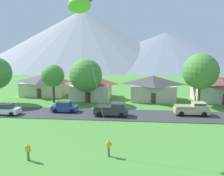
{
  "coord_description": "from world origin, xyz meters",
  "views": [
    {
      "loc": [
        1.37,
        -9.82,
        10.29
      ],
      "look_at": [
        -0.88,
        13.4,
        6.34
      ],
      "focal_mm": 37.52,
      "sensor_mm": 36.0,
      "label": 1
    }
  ],
  "objects_px": {
    "parked_car_white_mid_west": "(6,109)",
    "tree_near_left": "(200,71)",
    "tree_center": "(53,76)",
    "watcher_person": "(28,152)",
    "house_left_center": "(152,87)",
    "house_rightmost": "(45,84)",
    "tree_near_right": "(86,75)",
    "house_leftmost": "(219,88)",
    "kite_flyer_with_kite": "(80,9)",
    "pickup_truck_sand_east_side": "(192,109)",
    "pickup_truck_charcoal_west_side": "(112,109)",
    "parked_car_blue_mid_east": "(64,107)",
    "house_right_center": "(92,87)"
  },
  "relations": [
    {
      "from": "parked_car_white_mid_west",
      "to": "tree_near_left",
      "type": "bearing_deg",
      "value": 15.37
    },
    {
      "from": "tree_near_left",
      "to": "parked_car_white_mid_west",
      "type": "distance_m",
      "value": 33.26
    },
    {
      "from": "tree_center",
      "to": "watcher_person",
      "type": "bearing_deg",
      "value": -76.31
    },
    {
      "from": "house_left_center",
      "to": "house_rightmost",
      "type": "xyz_separation_m",
      "value": [
        -23.55,
        3.01,
        -0.17
      ]
    },
    {
      "from": "tree_near_right",
      "to": "house_left_center",
      "type": "bearing_deg",
      "value": 17.23
    },
    {
      "from": "house_leftmost",
      "to": "tree_center",
      "type": "xyz_separation_m",
      "value": [
        -32.11,
        -4.68,
        2.69
      ]
    },
    {
      "from": "tree_near_right",
      "to": "kite_flyer_with_kite",
      "type": "relative_size",
      "value": 0.55
    },
    {
      "from": "pickup_truck_sand_east_side",
      "to": "house_rightmost",
      "type": "bearing_deg",
      "value": 154.82
    },
    {
      "from": "kite_flyer_with_kite",
      "to": "pickup_truck_charcoal_west_side",
      "type": "bearing_deg",
      "value": 78.35
    },
    {
      "from": "parked_car_blue_mid_east",
      "to": "kite_flyer_with_kite",
      "type": "xyz_separation_m",
      "value": [
        5.75,
        -12.2,
        13.34
      ]
    },
    {
      "from": "house_rightmost",
      "to": "pickup_truck_charcoal_west_side",
      "type": "relative_size",
      "value": 1.87
    },
    {
      "from": "tree_near_left",
      "to": "tree_center",
      "type": "distance_m",
      "value": 26.98
    },
    {
      "from": "kite_flyer_with_kite",
      "to": "house_rightmost",
      "type": "bearing_deg",
      "value": 118.99
    },
    {
      "from": "house_right_center",
      "to": "parked_car_blue_mid_east",
      "type": "xyz_separation_m",
      "value": [
        -2.5,
        -11.06,
        -1.59
      ]
    },
    {
      "from": "watcher_person",
      "to": "house_rightmost",
      "type": "bearing_deg",
      "value": 108.54
    },
    {
      "from": "house_leftmost",
      "to": "tree_near_left",
      "type": "xyz_separation_m",
      "value": [
        -5.15,
        -4.82,
        3.81
      ]
    },
    {
      "from": "house_leftmost",
      "to": "tree_near_left",
      "type": "bearing_deg",
      "value": -136.89
    },
    {
      "from": "pickup_truck_charcoal_west_side",
      "to": "kite_flyer_with_kite",
      "type": "relative_size",
      "value": 0.34
    },
    {
      "from": "house_right_center",
      "to": "pickup_truck_charcoal_west_side",
      "type": "height_order",
      "value": "house_right_center"
    },
    {
      "from": "tree_near_left",
      "to": "pickup_truck_sand_east_side",
      "type": "xyz_separation_m",
      "value": [
        -2.58,
        -6.21,
        -5.24
      ]
    },
    {
      "from": "house_right_center",
      "to": "tree_near_left",
      "type": "height_order",
      "value": "tree_near_left"
    },
    {
      "from": "house_rightmost",
      "to": "tree_near_left",
      "type": "distance_m",
      "value": 32.6
    },
    {
      "from": "parked_car_white_mid_west",
      "to": "pickup_truck_sand_east_side",
      "type": "bearing_deg",
      "value": 4.89
    },
    {
      "from": "house_rightmost",
      "to": "parked_car_white_mid_west",
      "type": "distance_m",
      "value": 16.17
    },
    {
      "from": "tree_center",
      "to": "tree_near_right",
      "type": "height_order",
      "value": "tree_near_right"
    },
    {
      "from": "pickup_truck_sand_east_side",
      "to": "watcher_person",
      "type": "relative_size",
      "value": 3.13
    },
    {
      "from": "parked_car_white_mid_west",
      "to": "kite_flyer_with_kite",
      "type": "xyz_separation_m",
      "value": [
        14.46,
        -9.8,
        13.34
      ]
    },
    {
      "from": "tree_near_right",
      "to": "pickup_truck_sand_east_side",
      "type": "relative_size",
      "value": 1.6
    },
    {
      "from": "tree_center",
      "to": "kite_flyer_with_kite",
      "type": "distance_m",
      "value": 22.9
    },
    {
      "from": "tree_near_left",
      "to": "parked_car_blue_mid_east",
      "type": "bearing_deg",
      "value": -164.66
    },
    {
      "from": "tree_near_left",
      "to": "tree_near_right",
      "type": "height_order",
      "value": "tree_near_left"
    },
    {
      "from": "house_rightmost",
      "to": "kite_flyer_with_kite",
      "type": "relative_size",
      "value": 0.64
    },
    {
      "from": "tree_center",
      "to": "parked_car_blue_mid_east",
      "type": "height_order",
      "value": "tree_center"
    },
    {
      "from": "tree_center",
      "to": "house_right_center",
      "type": "bearing_deg",
      "value": 35.27
    },
    {
      "from": "house_leftmost",
      "to": "tree_center",
      "type": "bearing_deg",
      "value": -171.71
    },
    {
      "from": "pickup_truck_sand_east_side",
      "to": "kite_flyer_with_kite",
      "type": "xyz_separation_m",
      "value": [
        -14.59,
        -12.28,
        13.14
      ]
    },
    {
      "from": "pickup_truck_sand_east_side",
      "to": "pickup_truck_charcoal_west_side",
      "type": "bearing_deg",
      "value": -172.64
    },
    {
      "from": "house_leftmost",
      "to": "pickup_truck_sand_east_side",
      "type": "relative_size",
      "value": 2.0
    },
    {
      "from": "tree_near_left",
      "to": "parked_car_blue_mid_east",
      "type": "relative_size",
      "value": 2.23
    },
    {
      "from": "house_left_center",
      "to": "house_right_center",
      "type": "xyz_separation_m",
      "value": [
        -12.46,
        0.38,
        -0.11
      ]
    },
    {
      "from": "house_right_center",
      "to": "tree_near_left",
      "type": "distance_m",
      "value": 21.32
    },
    {
      "from": "tree_near_right",
      "to": "kite_flyer_with_kite",
      "type": "bearing_deg",
      "value": -79.49
    },
    {
      "from": "parked_car_blue_mid_east",
      "to": "watcher_person",
      "type": "height_order",
      "value": "parked_car_blue_mid_east"
    },
    {
      "from": "house_left_center",
      "to": "pickup_truck_charcoal_west_side",
      "type": "distance_m",
      "value": 14.15
    },
    {
      "from": "house_right_center",
      "to": "kite_flyer_with_kite",
      "type": "distance_m",
      "value": 26.26
    },
    {
      "from": "house_leftmost",
      "to": "watcher_person",
      "type": "height_order",
      "value": "house_leftmost"
    },
    {
      "from": "house_leftmost",
      "to": "watcher_person",
      "type": "bearing_deg",
      "value": -133.55
    },
    {
      "from": "house_right_center",
      "to": "tree_near_right",
      "type": "distance_m",
      "value": 5.19
    },
    {
      "from": "kite_flyer_with_kite",
      "to": "parked_car_blue_mid_east",
      "type": "bearing_deg",
      "value": 115.24
    },
    {
      "from": "house_right_center",
      "to": "kite_flyer_with_kite",
      "type": "xyz_separation_m",
      "value": [
        3.25,
        -23.26,
        11.75
      ]
    }
  ]
}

